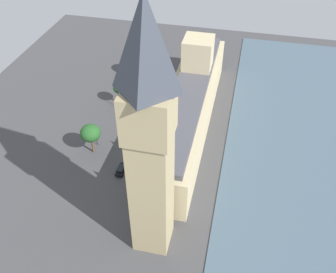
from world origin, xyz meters
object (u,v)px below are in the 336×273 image
Objects in this scene: street_lamp_trailing at (96,133)px; car_black_by_river_gate at (121,169)px; double_decker_bus_kerbside at (143,98)px; parliament_building at (190,104)px; car_silver_under_trees at (134,123)px; plane_tree_opposite_hall at (120,88)px; plane_tree_far_end at (136,59)px; pedestrian_leading at (168,97)px; street_lamp_midblock at (119,96)px; plane_tree_near_tower at (90,133)px; clock_tower at (150,141)px.

car_black_by_river_gate is at bearing 138.88° from street_lamp_trailing.
car_black_by_river_gate is (-2.79, 31.06, -1.74)m from double_decker_bus_kerbside.
parliament_building is at bearing -146.29° from street_lamp_trailing.
car_silver_under_trees is 13.73m from plane_tree_opposite_hall.
double_decker_bus_kerbside is at bearing 112.21° from plane_tree_far_end.
plane_tree_opposite_hall reaches higher than pedestrian_leading.
plane_tree_opposite_hall is 1.17× the size of street_lamp_midblock.
car_black_by_river_gate is at bearing 98.36° from car_silver_under_trees.
street_lamp_trailing reaches higher than car_black_by_river_gate.
plane_tree_far_end reaches higher than car_silver_under_trees.
plane_tree_far_end is (9.89, -48.46, 6.08)m from car_black_by_river_gate.
double_decker_bus_kerbside is 1.11× the size of plane_tree_far_end.
plane_tree_near_tower is at bearing -99.51° from pedestrian_leading.
plane_tree_near_tower is at bearing 38.70° from parliament_building.
car_silver_under_trees is 0.50× the size of plane_tree_opposite_hall.
plane_tree_far_end is (7.11, -17.40, 4.34)m from double_decker_bus_kerbside.
plane_tree_far_end is at bearing 101.92° from car_black_by_river_gate.
parliament_building is 18.22m from car_silver_under_trees.
car_black_by_river_gate is at bearing -53.05° from clock_tower.
clock_tower is at bearing -64.47° from pedestrian_leading.
car_silver_under_trees is 13.88m from street_lamp_trailing.
car_black_by_river_gate is at bearing 108.29° from plane_tree_opposite_hall.
plane_tree_near_tower reaches higher than double_decker_bus_kerbside.
car_black_by_river_gate is at bearing -81.08° from pedestrian_leading.
plane_tree_far_end is at bearing -70.50° from clock_tower.
pedestrian_leading is at bearing -51.51° from parliament_building.
plane_tree_far_end reaches higher than car_black_by_river_gate.
plane_tree_near_tower is 22.02m from street_lamp_midblock.
plane_tree_far_end reaches higher than street_lamp_midblock.
clock_tower is 6.85× the size of plane_tree_opposite_hall.
clock_tower is 58.37m from double_decker_bus_kerbside.
parliament_building reaches higher than street_lamp_trailing.
street_lamp_trailing reaches higher than pedestrian_leading.
double_decker_bus_kerbside is 31.23m from car_black_by_river_gate.
double_decker_bus_kerbside is 8.00m from street_lamp_midblock.
parliament_building is at bearing -160.86° from car_silver_under_trees.
clock_tower is at bearing 131.40° from street_lamp_trailing.
car_black_by_river_gate is at bearing 93.49° from double_decker_bus_kerbside.
parliament_building is 10.20× the size of street_lamp_midblock.
street_lamp_trailing is (0.36, 39.51, -2.57)m from plane_tree_far_end.
parliament_building reaches higher than car_silver_under_trees.
parliament_building reaches higher than double_decker_bus_kerbside.
plane_tree_near_tower reaches higher than plane_tree_opposite_hall.
street_lamp_trailing is (10.25, -8.95, 3.52)m from car_black_by_river_gate.
plane_tree_far_end is (23.74, -23.43, -0.29)m from parliament_building.
car_black_by_river_gate is 0.52× the size of plane_tree_near_tower.
pedestrian_leading is 0.16× the size of plane_tree_far_end.
pedestrian_leading is at bearing -80.56° from clock_tower.
parliament_building is 30.79m from plane_tree_near_tower.
plane_tree_near_tower is at bearing -45.15° from clock_tower.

